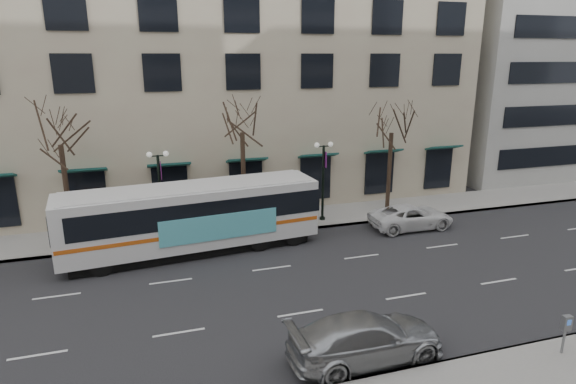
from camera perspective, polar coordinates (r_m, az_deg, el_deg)
name	(u,v)px	position (r m, az deg, el deg)	size (l,w,h in m)	color
ground	(285,289)	(22.71, -0.39, -11.38)	(160.00, 160.00, 0.00)	black
sidewalk_far	(318,217)	(32.03, 3.56, -2.92)	(80.00, 4.00, 0.15)	gray
building_hotel	(183,34)	(40.53, -12.31, 17.85)	(40.00, 20.00, 24.00)	tan
tree_far_left	(58,127)	(28.69, -25.58, 6.95)	(3.60, 3.60, 8.34)	black
tree_far_mid	(242,116)	(28.93, -5.49, 8.90)	(3.60, 3.60, 8.55)	black
tree_far_right	(392,118)	(32.49, 12.27, 8.53)	(3.60, 3.60, 8.06)	black
lamp_post_left	(160,190)	(28.54, -14.88, 0.21)	(1.22, 0.45, 5.21)	black
lamp_post_right	(323,178)	(30.49, 4.20, 1.72)	(1.22, 0.45, 5.21)	black
city_bus	(194,216)	(26.52, -11.11, -2.79)	(13.99, 4.30, 3.73)	silver
silver_car	(366,338)	(17.92, 9.23, -16.70)	(2.30, 5.66, 1.64)	#A1A5A9
white_pickup	(411,217)	(30.90, 14.40, -2.85)	(2.42, 5.24, 1.46)	white
pay_station	(566,326)	(20.15, 30.09, -13.60)	(0.33, 0.23, 1.47)	slate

